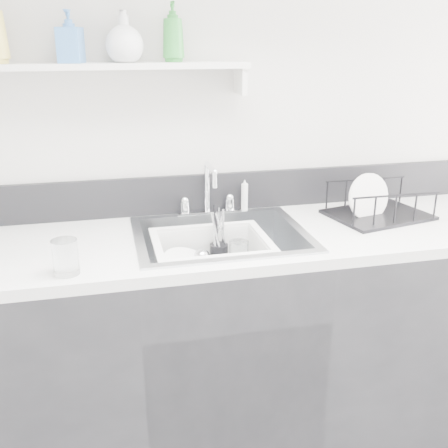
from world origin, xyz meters
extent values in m
cube|color=silver|center=(0.00, 1.49, 1.30)|extent=(3.50, 0.02, 2.60)
cube|color=black|center=(0.00, 1.19, 0.44)|extent=(3.20, 0.62, 0.88)
cube|color=white|center=(0.00, 1.19, 0.90)|extent=(3.20, 0.62, 0.04)
cube|color=black|center=(0.00, 1.49, 1.00)|extent=(3.20, 0.02, 0.16)
cube|color=silver|center=(0.00, 1.44, 0.93)|extent=(0.26, 0.06, 0.02)
cylinder|color=silver|center=(-0.10, 1.44, 0.96)|extent=(0.04, 0.04, 0.05)
cylinder|color=silver|center=(0.10, 1.44, 0.96)|extent=(0.04, 0.04, 0.05)
cylinder|color=silver|center=(0.00, 1.44, 1.03)|extent=(0.02, 0.02, 0.20)
cylinder|color=silver|center=(0.00, 1.37, 1.14)|extent=(0.02, 0.15, 0.02)
cylinder|color=white|center=(0.16, 1.44, 0.99)|extent=(0.03, 0.03, 0.14)
cube|color=silver|center=(-0.35, 1.42, 1.52)|extent=(1.00, 0.16, 0.02)
cube|color=silver|center=(0.13, 1.42, 1.46)|extent=(0.02, 0.14, 0.10)
cylinder|color=white|center=(-0.13, 1.18, 0.77)|extent=(0.20, 0.20, 0.01)
cylinder|color=white|center=(-0.12, 1.19, 0.79)|extent=(0.20, 0.20, 0.01)
cylinder|color=white|center=(-0.14, 1.18, 0.82)|extent=(0.23, 0.22, 0.08)
cylinder|color=black|center=(0.01, 1.26, 0.81)|extent=(0.07, 0.07, 0.09)
cylinder|color=silver|center=(-0.01, 1.27, 0.89)|extent=(0.01, 0.05, 0.17)
cylinder|color=silver|center=(0.02, 1.25, 0.88)|extent=(0.02, 0.04, 0.16)
cylinder|color=black|center=(0.00, 1.26, 0.91)|extent=(0.01, 0.05, 0.19)
cylinder|color=white|center=(0.08, 1.22, 0.82)|extent=(0.09, 0.09, 0.11)
cylinder|color=white|center=(-0.54, 0.96, 0.98)|extent=(0.10, 0.10, 0.11)
imported|color=white|center=(0.10, 1.14, 0.78)|extent=(0.13, 0.13, 0.03)
imported|color=#417BC1|center=(-0.49, 1.40, 1.62)|extent=(0.10, 0.10, 0.18)
imported|color=silver|center=(-0.30, 1.41, 1.62)|extent=(0.17, 0.17, 0.18)
imported|color=#2A8732|center=(-0.12, 1.42, 1.64)|extent=(0.08, 0.08, 0.21)
camera|label=1|loc=(-0.41, -0.60, 1.61)|focal=42.00mm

